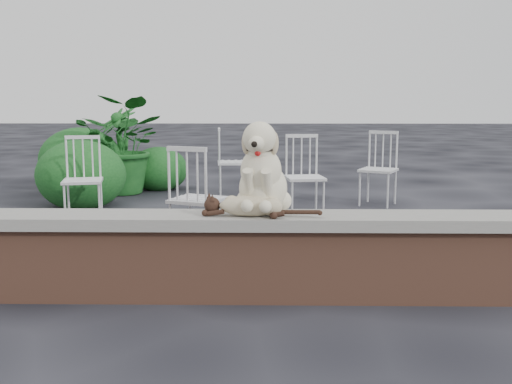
{
  "coord_description": "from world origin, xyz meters",
  "views": [
    {
      "loc": [
        -0.13,
        -3.89,
        1.34
      ],
      "look_at": [
        -0.2,
        0.2,
        0.7
      ],
      "focal_mm": 41.76,
      "sensor_mm": 36.0,
      "label": 1
    }
  ],
  "objects_px": {
    "chair_b": "(305,176)",
    "potted_plant_a": "(125,145)",
    "cat": "(251,204)",
    "potted_plant_b": "(119,148)",
    "chair_c": "(198,198)",
    "chair_e": "(233,161)",
    "chair_d": "(378,169)",
    "dog": "(263,166)",
    "chair_a": "(83,179)"
  },
  "relations": [
    {
      "from": "chair_b",
      "to": "potted_plant_a",
      "type": "bearing_deg",
      "value": 136.94
    },
    {
      "from": "cat",
      "to": "potted_plant_b",
      "type": "xyz_separation_m",
      "value": [
        -2.13,
        5.15,
        -0.04
      ]
    },
    {
      "from": "chair_c",
      "to": "chair_b",
      "type": "height_order",
      "value": "same"
    },
    {
      "from": "chair_c",
      "to": "chair_e",
      "type": "relative_size",
      "value": 1.0
    },
    {
      "from": "chair_d",
      "to": "potted_plant_b",
      "type": "relative_size",
      "value": 0.76
    },
    {
      "from": "dog",
      "to": "chair_b",
      "type": "height_order",
      "value": "dog"
    },
    {
      "from": "chair_a",
      "to": "potted_plant_b",
      "type": "distance_m",
      "value": 2.53
    },
    {
      "from": "chair_d",
      "to": "chair_a",
      "type": "relative_size",
      "value": 1.0
    },
    {
      "from": "potted_plant_a",
      "to": "chair_e",
      "type": "bearing_deg",
      "value": -1.29
    },
    {
      "from": "chair_c",
      "to": "chair_e",
      "type": "distance_m",
      "value": 3.17
    },
    {
      "from": "dog",
      "to": "cat",
      "type": "distance_m",
      "value": 0.29
    },
    {
      "from": "chair_c",
      "to": "chair_d",
      "type": "distance_m",
      "value": 3.07
    },
    {
      "from": "chair_c",
      "to": "chair_e",
      "type": "xyz_separation_m",
      "value": [
        0.14,
        3.16,
        0.0
      ]
    },
    {
      "from": "dog",
      "to": "chair_d",
      "type": "relative_size",
      "value": 0.67
    },
    {
      "from": "chair_b",
      "to": "chair_a",
      "type": "bearing_deg",
      "value": 178.13
    },
    {
      "from": "chair_e",
      "to": "cat",
      "type": "bearing_deg",
      "value": 179.66
    },
    {
      "from": "chair_c",
      "to": "potted_plant_a",
      "type": "xyz_separation_m",
      "value": [
        -1.4,
        3.2,
        0.23
      ]
    },
    {
      "from": "cat",
      "to": "chair_c",
      "type": "height_order",
      "value": "chair_c"
    },
    {
      "from": "cat",
      "to": "chair_d",
      "type": "height_order",
      "value": "chair_d"
    },
    {
      "from": "chair_c",
      "to": "chair_a",
      "type": "height_order",
      "value": "same"
    },
    {
      "from": "chair_c",
      "to": "potted_plant_b",
      "type": "height_order",
      "value": "potted_plant_b"
    },
    {
      "from": "chair_d",
      "to": "cat",
      "type": "bearing_deg",
      "value": -85.81
    },
    {
      "from": "cat",
      "to": "chair_e",
      "type": "relative_size",
      "value": 0.98
    },
    {
      "from": "cat",
      "to": "chair_a",
      "type": "bearing_deg",
      "value": 136.59
    },
    {
      "from": "cat",
      "to": "potted_plant_a",
      "type": "xyz_separation_m",
      "value": [
        -1.91,
        4.6,
        0.04
      ]
    },
    {
      "from": "chair_e",
      "to": "potted_plant_a",
      "type": "distance_m",
      "value": 1.55
    },
    {
      "from": "chair_a",
      "to": "chair_d",
      "type": "bearing_deg",
      "value": 5.16
    },
    {
      "from": "chair_c",
      "to": "chair_b",
      "type": "bearing_deg",
      "value": -103.22
    },
    {
      "from": "chair_b",
      "to": "chair_a",
      "type": "xyz_separation_m",
      "value": [
        -2.47,
        -0.29,
        0.0
      ]
    },
    {
      "from": "chair_d",
      "to": "dog",
      "type": "bearing_deg",
      "value": -85.57
    },
    {
      "from": "potted_plant_b",
      "to": "chair_b",
      "type": "bearing_deg",
      "value": -39.74
    },
    {
      "from": "chair_b",
      "to": "chair_d",
      "type": "height_order",
      "value": "same"
    },
    {
      "from": "dog",
      "to": "potted_plant_b",
      "type": "relative_size",
      "value": 0.51
    },
    {
      "from": "chair_b",
      "to": "chair_d",
      "type": "xyz_separation_m",
      "value": [
        0.98,
        0.78,
        0.0
      ]
    },
    {
      "from": "chair_b",
      "to": "potted_plant_a",
      "type": "distance_m",
      "value": 2.98
    },
    {
      "from": "chair_b",
      "to": "chair_d",
      "type": "distance_m",
      "value": 1.26
    },
    {
      "from": "chair_a",
      "to": "potted_plant_b",
      "type": "xyz_separation_m",
      "value": [
        -0.21,
        2.51,
        0.15
      ]
    },
    {
      "from": "dog",
      "to": "chair_e",
      "type": "distance_m",
      "value": 4.46
    },
    {
      "from": "chair_a",
      "to": "potted_plant_a",
      "type": "distance_m",
      "value": 1.99
    },
    {
      "from": "cat",
      "to": "chair_d",
      "type": "bearing_deg",
      "value": 78.02
    },
    {
      "from": "chair_e",
      "to": "potted_plant_b",
      "type": "relative_size",
      "value": 0.76
    },
    {
      "from": "chair_e",
      "to": "chair_a",
      "type": "height_order",
      "value": "same"
    },
    {
      "from": "chair_c",
      "to": "chair_d",
      "type": "relative_size",
      "value": 1.0
    },
    {
      "from": "dog",
      "to": "potted_plant_a",
      "type": "height_order",
      "value": "potted_plant_a"
    },
    {
      "from": "chair_c",
      "to": "potted_plant_b",
      "type": "distance_m",
      "value": 4.08
    },
    {
      "from": "chair_b",
      "to": "chair_e",
      "type": "distance_m",
      "value": 1.89
    },
    {
      "from": "chair_e",
      "to": "chair_a",
      "type": "distance_m",
      "value": 2.48
    },
    {
      "from": "potted_plant_a",
      "to": "potted_plant_b",
      "type": "xyz_separation_m",
      "value": [
        -0.22,
        0.54,
        -0.08
      ]
    },
    {
      "from": "cat",
      "to": "potted_plant_a",
      "type": "bearing_deg",
      "value": 122.94
    },
    {
      "from": "potted_plant_b",
      "to": "chair_d",
      "type": "bearing_deg",
      "value": -21.5
    }
  ]
}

